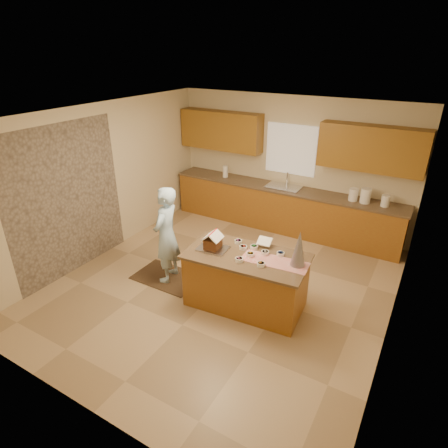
{
  "coord_description": "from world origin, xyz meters",
  "views": [
    {
      "loc": [
        2.6,
        -4.45,
        3.56
      ],
      "look_at": [
        -0.1,
        0.2,
        1.0
      ],
      "focal_mm": 30.25,
      "sensor_mm": 36.0,
      "label": 1
    }
  ],
  "objects": [
    {
      "name": "paper_towel",
      "position": [
        -1.37,
        2.45,
        1.05
      ],
      "size": [
        0.12,
        0.12,
        0.25
      ],
      "primitive_type": "cylinder",
      "color": "white",
      "rests_on": "back_counter_top"
    },
    {
      "name": "rug",
      "position": [
        -0.93,
        -0.29,
        0.01
      ],
      "size": [
        1.09,
        0.71,
        0.01
      ],
      "primitive_type": "cube",
      "color": "black",
      "rests_on": "floor"
    },
    {
      "name": "cookbook",
      "position": [
        0.65,
        0.1,
        0.94
      ],
      "size": [
        0.22,
        0.18,
        0.09
      ],
      "primitive_type": "cube",
      "rotation": [
        -1.13,
        0.0,
        0.09
      ],
      "color": "white",
      "rests_on": "island_top"
    },
    {
      "name": "back_counter_base",
      "position": [
        0.0,
        2.45,
        0.44
      ],
      "size": [
        4.8,
        0.6,
        0.88
      ],
      "primitive_type": "cube",
      "color": "brown",
      "rests_on": "floor"
    },
    {
      "name": "candy_bowls",
      "position": [
        0.62,
        -0.19,
        0.88
      ],
      "size": [
        0.8,
        0.57,
        0.05
      ],
      "color": "pink",
      "rests_on": "island_top"
    },
    {
      "name": "floor",
      "position": [
        0.0,
        0.0,
        0.0
      ],
      "size": [
        5.5,
        5.5,
        0.0
      ],
      "primitive_type": "plane",
      "color": "tan",
      "rests_on": "ground"
    },
    {
      "name": "faucet",
      "position": [
        0.0,
        2.63,
        1.06
      ],
      "size": [
        0.03,
        0.03,
        0.28
      ],
      "primitive_type": "cylinder",
      "color": "silver",
      "rests_on": "back_counter_top"
    },
    {
      "name": "canister_c",
      "position": [
        1.95,
        2.45,
        1.02
      ],
      "size": [
        0.15,
        0.15,
        0.21
      ],
      "primitive_type": "cylinder",
      "color": "white",
      "rests_on": "back_counter_top"
    },
    {
      "name": "gingerbread_house",
      "position": [
        0.04,
        -0.36,
        0.98
      ],
      "size": [
        0.28,
        0.28,
        0.26
      ],
      "color": "#583417",
      "rests_on": "baking_tray"
    },
    {
      "name": "ceiling",
      "position": [
        0.0,
        0.0,
        2.7
      ],
      "size": [
        5.5,
        5.5,
        0.0
      ],
      "primitive_type": "plane",
      "color": "silver",
      "rests_on": "floor"
    },
    {
      "name": "wall_back",
      "position": [
        0.0,
        2.75,
        1.35
      ],
      "size": [
        5.5,
        5.5,
        0.0
      ],
      "primitive_type": "plane",
      "color": "beige",
      "rests_on": "floor"
    },
    {
      "name": "wall_left",
      "position": [
        -2.5,
        0.0,
        1.35
      ],
      "size": [
        5.5,
        5.5,
        0.0
      ],
      "primitive_type": "plane",
      "color": "beige",
      "rests_on": "floor"
    },
    {
      "name": "wall_front",
      "position": [
        0.0,
        -2.75,
        1.35
      ],
      "size": [
        5.5,
        5.5,
        0.0
      ],
      "primitive_type": "plane",
      "color": "beige",
      "rests_on": "floor"
    },
    {
      "name": "baking_tray",
      "position": [
        0.04,
        -0.36,
        0.87
      ],
      "size": [
        0.45,
        0.35,
        0.02
      ],
      "primitive_type": "cube",
      "rotation": [
        0.0,
        0.0,
        0.09
      ],
      "color": "silver",
      "rests_on": "island_top"
    },
    {
      "name": "canister_b",
      "position": [
        1.6,
        2.45,
        1.06
      ],
      "size": [
        0.19,
        0.19,
        0.27
      ],
      "primitive_type": "cylinder",
      "color": "white",
      "rests_on": "back_counter_top"
    },
    {
      "name": "boy",
      "position": [
        -0.88,
        -0.29,
        0.82
      ],
      "size": [
        0.48,
        0.65,
        1.61
      ],
      "primitive_type": "imported",
      "rotation": [
        0.0,
        0.0,
        -1.39
      ],
      "color": "#B0D8F9",
      "rests_on": "rug"
    },
    {
      "name": "wall_right",
      "position": [
        2.5,
        0.0,
        1.35
      ],
      "size": [
        5.5,
        5.5,
        0.0
      ],
      "primitive_type": "plane",
      "color": "beige",
      "rests_on": "floor"
    },
    {
      "name": "table_runner",
      "position": [
        0.96,
        -0.23,
        0.86
      ],
      "size": [
        0.95,
        0.41,
        0.01
      ],
      "primitive_type": "cube",
      "rotation": [
        0.0,
        0.0,
        0.09
      ],
      "color": "#A00C0B",
      "rests_on": "island_top"
    },
    {
      "name": "window_curtain",
      "position": [
        0.0,
        2.72,
        1.65
      ],
      "size": [
        1.05,
        0.03,
        1.0
      ],
      "primitive_type": "cube",
      "color": "white",
      "rests_on": "wall_back"
    },
    {
      "name": "canister_a",
      "position": [
        1.38,
        2.45,
        1.04
      ],
      "size": [
        0.17,
        0.17,
        0.23
      ],
      "primitive_type": "cylinder",
      "color": "white",
      "rests_on": "back_counter_top"
    },
    {
      "name": "island_top",
      "position": [
        0.54,
        -0.27,
        0.84
      ],
      "size": [
        1.82,
        1.06,
        0.04
      ],
      "primitive_type": "cube",
      "rotation": [
        0.0,
        0.0,
        0.09
      ],
      "color": "brown",
      "rests_on": "island_base"
    },
    {
      "name": "upper_cabinet_right",
      "position": [
        1.55,
        2.57,
        1.9
      ],
      "size": [
        1.85,
        0.35,
        0.8
      ],
      "primitive_type": "cube",
      "color": "olive",
      "rests_on": "wall_back"
    },
    {
      "name": "island_base",
      "position": [
        0.54,
        -0.27,
        0.41
      ],
      "size": [
        1.74,
        0.98,
        0.82
      ],
      "primitive_type": "cube",
      "rotation": [
        0.0,
        0.0,
        0.09
      ],
      "color": "brown",
      "rests_on": "floor"
    },
    {
      "name": "sink",
      "position": [
        0.0,
        2.45,
        0.89
      ],
      "size": [
        0.7,
        0.45,
        0.12
      ],
      "primitive_type": "cube",
      "color": "silver",
      "rests_on": "back_counter_top"
    },
    {
      "name": "tinsel_tree",
      "position": [
        1.26,
        -0.16,
        1.11
      ],
      "size": [
        0.22,
        0.22,
        0.51
      ],
      "primitive_type": "cone",
      "rotation": [
        0.0,
        0.0,
        0.09
      ],
      "color": "#9F9EAA",
      "rests_on": "island_top"
    },
    {
      "name": "back_counter_top",
      "position": [
        0.0,
        2.45,
        0.9
      ],
      "size": [
        4.85,
        0.63,
        0.04
      ],
      "primitive_type": "cube",
      "color": "brown",
      "rests_on": "back_counter_base"
    },
    {
      "name": "upper_cabinet_left",
      "position": [
        -1.55,
        2.57,
        1.9
      ],
      "size": [
        1.85,
        0.35,
        0.8
      ],
      "primitive_type": "cube",
      "color": "olive",
      "rests_on": "wall_back"
    },
    {
      "name": "stone_accent",
      "position": [
        -2.48,
        -0.8,
        1.25
      ],
      "size": [
        0.0,
        2.5,
        2.5
      ],
      "primitive_type": "plane",
      "rotation": [
        1.57,
        0.0,
        1.57
      ],
      "color": "gray",
      "rests_on": "wall_left"
    }
  ]
}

